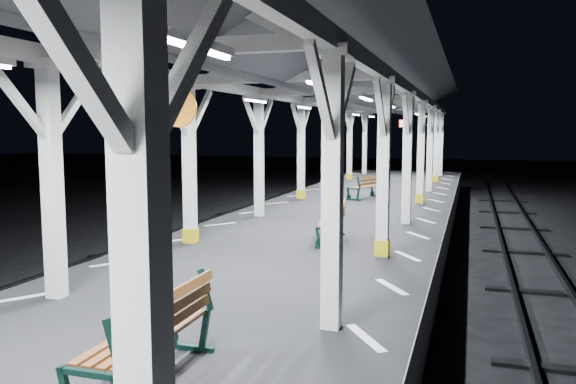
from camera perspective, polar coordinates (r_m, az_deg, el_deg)
The scene contains 10 objects.
ground at distance 9.67m, azimuth -4.64°, elevation -14.08°, with size 120.00×120.00×0.00m, color black.
platform at distance 9.51m, azimuth -4.67°, elevation -11.25°, with size 6.00×50.00×1.00m, color black.
hazard_stripes_left at distance 10.54m, azimuth -17.17°, elevation -6.93°, with size 1.00×48.00×0.01m, color silver.
hazard_stripes_right at distance 8.75m, azimuth 10.48°, elevation -9.46°, with size 1.00×48.00×0.01m, color silver.
track_left at distance 12.38m, azimuth -26.86°, elevation -9.79°, with size 2.20×60.00×0.16m.
track_right at distance 9.09m, azimuth 27.12°, elevation -15.58°, with size 2.20×60.00×0.16m.
canopy at distance 9.13m, azimuth -4.94°, elevation 13.78°, with size 5.40×49.00×4.65m.
bench_near at distance 5.49m, azimuth -13.39°, elevation -13.78°, with size 0.68×1.72×0.93m.
bench_mid at distance 11.97m, azimuth 4.82°, elevation -2.89°, with size 0.88×1.67×0.86m.
bench_far at distance 19.64m, azimuth 8.11°, elevation 0.60°, with size 1.11×1.63×0.83m.
Camera 1 is at (3.53, -8.35, 3.36)m, focal length 35.00 mm.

